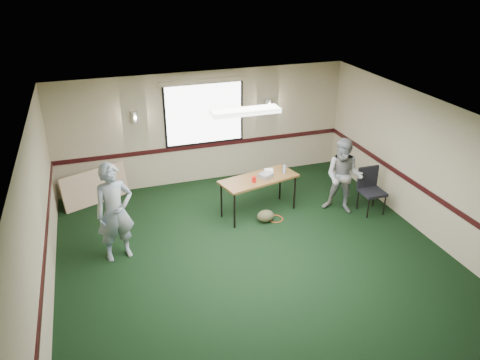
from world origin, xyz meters
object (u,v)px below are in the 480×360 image
object	(u,v)px
projector	(266,175)
person_right	(344,176)
folding_table	(259,180)
person_left	(115,212)
conference_chair	(370,186)

from	to	relation	value
projector	person_right	xyz separation A→B (m)	(1.58, -0.48, -0.04)
folding_table	projector	xyz separation A→B (m)	(0.14, -0.02, 0.11)
person_left	person_right	distance (m)	4.74
folding_table	person_left	bearing A→B (deg)	-179.88
person_left	person_right	xyz separation A→B (m)	(4.73, 0.23, -0.10)
folding_table	person_right	world-z (taller)	person_right
person_left	projector	bearing A→B (deg)	1.02
person_right	conference_chair	bearing A→B (deg)	25.34
folding_table	conference_chair	distance (m)	2.41
folding_table	person_right	xyz separation A→B (m)	(1.73, -0.49, 0.06)
person_left	folding_table	bearing A→B (deg)	1.90
folding_table	projector	bearing A→B (deg)	-19.97
folding_table	conference_chair	size ratio (longest dim) A/B	1.80
folding_table	projector	size ratio (longest dim) A/B	6.65
projector	person_right	bearing A→B (deg)	-46.21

